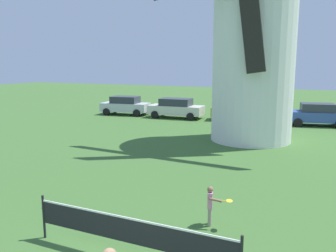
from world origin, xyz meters
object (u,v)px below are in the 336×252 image
(tennis_net, at_px, (129,231))
(stray_ball, at_px, (47,205))
(parked_car_blue, at_px, (317,114))
(parked_car_silver, at_px, (125,105))
(player_far, at_px, (211,203))
(parked_car_cream, at_px, (176,108))
(windmill, at_px, (254,29))
(parked_car_mustard, at_px, (239,110))

(tennis_net, height_order, stray_ball, tennis_net)
(parked_car_blue, bearing_deg, parked_car_silver, -176.60)
(player_far, relative_size, parked_car_cream, 0.24)
(parked_car_silver, bearing_deg, stray_ball, -65.33)
(stray_ball, bearing_deg, tennis_net, -20.97)
(tennis_net, bearing_deg, parked_car_cream, 110.65)
(tennis_net, bearing_deg, stray_ball, 159.03)
(windmill, height_order, parked_car_mustard, windmill)
(parked_car_cream, bearing_deg, parked_car_blue, 4.53)
(player_far, distance_m, stray_ball, 4.94)
(tennis_net, height_order, player_far, tennis_net)
(parked_car_silver, bearing_deg, tennis_net, -58.28)
(windmill, bearing_deg, parked_car_blue, 64.22)
(stray_ball, bearing_deg, parked_car_mustard, 86.10)
(stray_ball, distance_m, parked_car_cream, 18.40)
(windmill, bearing_deg, parked_car_mustard, 108.61)
(windmill, height_order, stray_ball, windmill)
(stray_ball, relative_size, parked_car_mustard, 0.05)
(tennis_net, height_order, parked_car_silver, parked_car_silver)
(stray_ball, bearing_deg, windmill, 73.86)
(tennis_net, xyz_separation_m, parked_car_cream, (-7.34, 19.46, 0.13))
(tennis_net, bearing_deg, parked_car_silver, 121.72)
(player_far, distance_m, parked_car_mustard, 18.21)
(parked_car_cream, bearing_deg, parked_car_mustard, 9.13)
(parked_car_silver, distance_m, parked_car_blue, 15.02)
(windmill, bearing_deg, stray_ball, -106.14)
(stray_ball, bearing_deg, parked_car_blue, 70.30)
(windmill, bearing_deg, parked_car_silver, 153.80)
(player_far, height_order, parked_car_blue, parked_car_blue)
(parked_car_cream, bearing_deg, player_far, -63.77)
(parked_car_silver, distance_m, parked_car_cream, 4.65)
(tennis_net, height_order, parked_car_cream, parked_car_cream)
(stray_ball, xyz_separation_m, parked_car_cream, (-3.60, 18.03, 0.71))
(parked_car_silver, bearing_deg, player_far, -52.47)
(parked_car_silver, xyz_separation_m, parked_car_mustard, (9.53, 0.86, 0.00))
(stray_ball, height_order, parked_car_blue, parked_car_blue)
(tennis_net, relative_size, parked_car_mustard, 1.14)
(parked_car_silver, distance_m, parked_car_mustard, 9.57)
(player_far, height_order, parked_car_mustard, parked_car_mustard)
(windmill, distance_m, parked_car_blue, 9.11)
(tennis_net, distance_m, parked_car_blue, 20.50)
(player_far, height_order, stray_ball, player_far)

